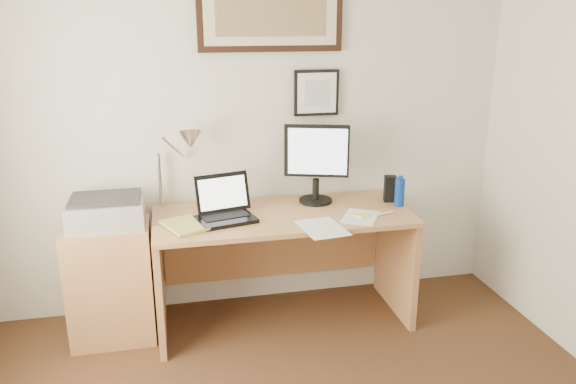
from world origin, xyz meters
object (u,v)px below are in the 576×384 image
object	(u,v)px
side_cabinet	(112,282)
lcd_monitor	(317,160)
desk	(280,243)
printer	(106,211)
book	(169,229)
water_bottle	(400,192)
laptop	(225,210)

from	to	relation	value
side_cabinet	lcd_monitor	distance (m)	1.50
desk	printer	distance (m)	1.10
lcd_monitor	printer	world-z (taller)	lcd_monitor
book	lcd_monitor	distance (m)	1.06
desk	printer	size ratio (longest dim) A/B	3.64
lcd_monitor	desk	bearing A→B (deg)	-162.13
water_bottle	laptop	xyz separation A→B (m)	(-1.13, -0.00, -0.03)
desk	lcd_monitor	world-z (taller)	lcd_monitor
book	lcd_monitor	world-z (taller)	lcd_monitor
side_cabinet	printer	world-z (taller)	printer
printer	book	bearing A→B (deg)	-33.16
desk	side_cabinet	bearing A→B (deg)	-178.11
side_cabinet	book	bearing A→B (deg)	-29.64
lcd_monitor	printer	distance (m)	1.34
water_bottle	lcd_monitor	size ratio (longest dim) A/B	0.35
side_cabinet	printer	distance (m)	0.45
laptop	lcd_monitor	size ratio (longest dim) A/B	0.74
laptop	desk	bearing A→B (deg)	15.41
lcd_monitor	printer	size ratio (longest dim) A/B	1.18
printer	water_bottle	bearing A→B (deg)	-2.80
book	printer	distance (m)	0.43
desk	laptop	bearing A→B (deg)	-164.59
book	lcd_monitor	size ratio (longest dim) A/B	0.55
desk	book	bearing A→B (deg)	-160.85
water_bottle	lcd_monitor	xyz separation A→B (m)	(-0.51, 0.18, 0.20)
side_cabinet	lcd_monitor	bearing A→B (deg)	5.12
lcd_monitor	book	bearing A→B (deg)	-161.20
side_cabinet	lcd_monitor	size ratio (longest dim) A/B	1.40
desk	laptop	distance (m)	0.48
book	desk	distance (m)	0.78
desk	printer	xyz separation A→B (m)	(-1.06, -0.01, 0.30)
laptop	lcd_monitor	distance (m)	0.69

